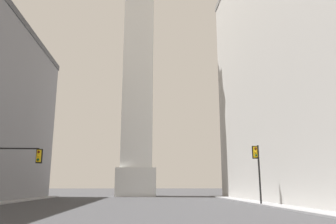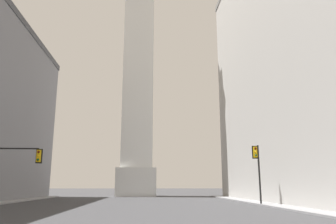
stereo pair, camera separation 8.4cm
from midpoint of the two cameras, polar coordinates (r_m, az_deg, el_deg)
obelisk at (r=65.72m, az=-5.16°, el=9.79°), size 7.04×7.04×56.32m
traffic_light_mid_left at (r=33.45m, az=-26.96°, el=-7.63°), size 5.51×0.52×5.34m
traffic_light_mid_right at (r=34.98m, az=15.27°, el=-8.94°), size 0.76×0.52×5.98m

